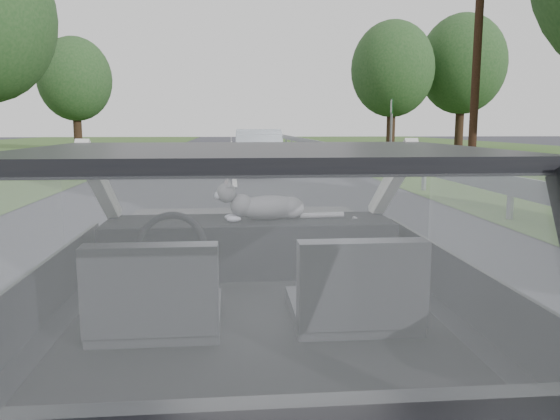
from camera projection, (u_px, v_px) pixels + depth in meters
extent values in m
cube|color=black|center=(254.00, 302.00, 2.48)|extent=(1.80, 4.00, 1.45)
cube|color=black|center=(249.00, 246.00, 3.08)|extent=(1.58, 0.45, 0.30)
cube|color=black|center=(155.00, 291.00, 2.14)|extent=(0.50, 0.72, 0.42)
cube|color=black|center=(356.00, 286.00, 2.21)|extent=(0.50, 0.72, 0.42)
torus|color=black|center=(172.00, 247.00, 2.74)|extent=(0.36, 0.36, 0.04)
ellipsoid|color=gray|center=(269.00, 206.00, 3.04)|extent=(0.55, 0.24, 0.24)
cube|color=gray|center=(420.00, 166.00, 12.73)|extent=(0.05, 90.00, 0.32)
imported|color=silver|center=(259.00, 151.00, 17.68)|extent=(1.79, 4.28, 1.39)
cube|color=#175922|center=(391.00, 130.00, 24.07)|extent=(0.34, 1.06, 2.65)
cylinder|color=#321D11|center=(477.00, 48.00, 16.36)|extent=(0.29, 0.29, 7.62)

